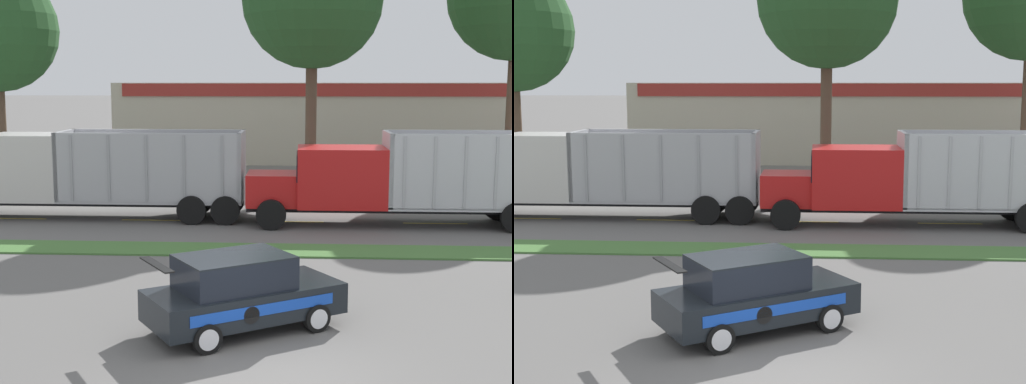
% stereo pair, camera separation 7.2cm
% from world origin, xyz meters
% --- Properties ---
extents(ground_plane, '(600.00, 600.00, 0.00)m').
position_xyz_m(ground_plane, '(0.00, 0.00, 0.00)').
color(ground_plane, slate).
extents(grass_verge, '(120.00, 1.73, 0.06)m').
position_xyz_m(grass_verge, '(0.00, 9.71, 0.03)').
color(grass_verge, '#477538').
rests_on(grass_verge, ground_plane).
extents(centre_line_2, '(2.40, 0.14, 0.01)m').
position_xyz_m(centre_line_2, '(-10.61, 14.58, 0.00)').
color(centre_line_2, yellow).
rests_on(centre_line_2, ground_plane).
extents(centre_line_3, '(2.40, 0.14, 0.01)m').
position_xyz_m(centre_line_3, '(-5.21, 14.58, 0.00)').
color(centre_line_3, yellow).
rests_on(centre_line_3, ground_plane).
extents(centre_line_4, '(2.40, 0.14, 0.01)m').
position_xyz_m(centre_line_4, '(0.19, 14.58, 0.00)').
color(centre_line_4, yellow).
rests_on(centre_line_4, ground_plane).
extents(centre_line_5, '(2.40, 0.14, 0.01)m').
position_xyz_m(centre_line_5, '(5.59, 14.58, 0.00)').
color(centre_line_5, yellow).
rests_on(centre_line_5, ground_plane).
extents(dump_truck_lead, '(12.41, 2.66, 3.41)m').
position_xyz_m(dump_truck_lead, '(-9.02, 15.02, 1.68)').
color(dump_truck_lead, black).
rests_on(dump_truck_lead, ground_plane).
extents(dump_truck_mid, '(11.54, 2.73, 3.48)m').
position_xyz_m(dump_truck_mid, '(3.30, 14.22, 1.60)').
color(dump_truck_mid, black).
rests_on(dump_truck_mid, ground_plane).
extents(rally_car, '(4.44, 3.70, 1.70)m').
position_xyz_m(rally_car, '(-0.78, 2.39, 0.84)').
color(rally_car, black).
rests_on(rally_car, ground_plane).
extents(store_building_backdrop, '(29.92, 12.10, 5.28)m').
position_xyz_m(store_building_backdrop, '(3.29, 39.29, 2.64)').
color(store_building_backdrop, '#BCB29E').
rests_on(store_building_backdrop, ground_plane).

